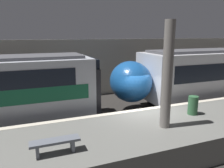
% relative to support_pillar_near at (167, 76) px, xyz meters
% --- Properties ---
extents(ground_plane, '(120.00, 120.00, 0.00)m').
position_rel_support_pillar_near_xyz_m(ground_plane, '(0.29, 2.23, -3.13)').
color(ground_plane, '#282623').
extents(platform, '(40.00, 3.80, 1.09)m').
position_rel_support_pillar_near_xyz_m(platform, '(0.29, 0.33, -2.59)').
color(platform, slate).
rests_on(platform, ground).
extents(station_rear_barrier, '(50.00, 0.15, 4.30)m').
position_rel_support_pillar_near_xyz_m(station_rear_barrier, '(0.29, 9.14, -0.98)').
color(station_rear_barrier, '#B2AD9E').
rests_on(station_rear_barrier, ground).
extents(support_pillar_near, '(0.39, 0.39, 4.10)m').
position_rel_support_pillar_near_xyz_m(support_pillar_near, '(0.00, 0.00, 0.00)').
color(support_pillar_near, slate).
rests_on(support_pillar_near, platform).
extents(platform_bench, '(1.50, 0.40, 0.45)m').
position_rel_support_pillar_near_xyz_m(platform_bench, '(-4.28, -0.48, -1.71)').
color(platform_bench, slate).
rests_on(platform_bench, platform).
extents(trash_bin, '(0.44, 0.44, 0.85)m').
position_rel_support_pillar_near_xyz_m(trash_bin, '(1.99, 0.71, -1.62)').
color(trash_bin, '#2D5B38').
rests_on(trash_bin, platform).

